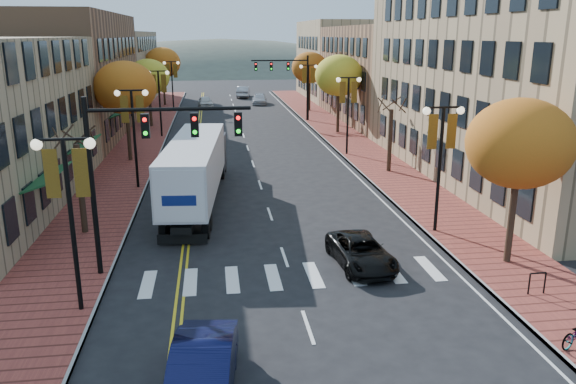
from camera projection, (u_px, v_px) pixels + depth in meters
name	position (u px, v px, depth m)	size (l,w,h in m)	color
ground	(299.00, 299.00, 20.12)	(200.00, 200.00, 0.00)	black
sidewalk_left	(143.00, 140.00, 49.93)	(4.00, 85.00, 0.15)	brown
sidewalk_right	(341.00, 135.00, 52.25)	(4.00, 85.00, 0.15)	brown
building_left_mid	(53.00, 76.00, 50.77)	(12.00, 24.00, 11.00)	brown
building_left_far	(104.00, 68.00, 74.82)	(12.00, 26.00, 9.50)	#9E8966
building_right_near	(548.00, 61.00, 35.73)	(15.00, 28.00, 15.00)	#997F5B
building_right_mid	(408.00, 74.00, 61.20)	(15.00, 24.00, 10.00)	brown
building_right_far	(357.00, 60.00, 82.05)	(15.00, 20.00, 11.00)	#9E8966
tree_left_a	(81.00, 189.00, 25.98)	(0.28, 0.28, 4.20)	#382619
tree_left_b	(125.00, 88.00, 40.37)	(4.48, 4.48, 7.21)	#382619
tree_left_c	(148.00, 77.00, 55.74)	(4.16, 4.16, 6.69)	#382619
tree_left_d	(163.00, 63.00, 72.76)	(4.61, 4.61, 7.42)	#382619
tree_right_a	(520.00, 144.00, 21.81)	(4.16, 4.16, 6.69)	#382619
tree_right_b	(390.00, 140.00, 37.83)	(0.28, 0.28, 4.20)	#382619
tree_right_c	(339.00, 76.00, 52.23)	(4.48, 4.48, 7.21)	#382619
tree_right_d	(310.00, 68.00, 67.53)	(4.35, 4.35, 7.00)	#382619
lamp_left_a	(68.00, 192.00, 17.98)	(1.96, 0.36, 6.05)	black
lamp_left_b	(133.00, 119.00, 33.24)	(1.96, 0.36, 6.05)	black
lamp_left_c	(159.00, 90.00, 50.41)	(1.96, 0.36, 6.05)	black
lamp_left_d	(172.00, 76.00, 67.58)	(1.96, 0.36, 6.05)	black
lamp_right_a	(441.00, 145.00, 25.64)	(1.96, 0.36, 6.05)	black
lamp_right_b	(348.00, 100.00, 42.81)	(1.96, 0.36, 6.05)	black
lamp_right_c	(308.00, 81.00, 59.98)	(1.96, 0.36, 6.05)	black
traffic_mast_near	(142.00, 152.00, 20.93)	(6.10, 0.35, 7.00)	black
traffic_mast_far	(290.00, 76.00, 59.54)	(6.10, 0.34, 7.00)	black
semi_truck	(197.00, 164.00, 31.25)	(3.63, 15.01, 3.72)	black
navy_sedan	(202.00, 373.00, 14.45)	(1.59, 4.55, 1.50)	#0D0F34
black_suv	(361.00, 252.00, 22.87)	(2.01, 4.36, 1.21)	black
car_far_white	(205.00, 102.00, 72.35)	(1.73, 4.30, 1.46)	silver
car_far_silver	(259.00, 99.00, 75.98)	(1.89, 4.64, 1.35)	#A9AAB1
car_far_oncoming	(243.00, 92.00, 84.13)	(1.75, 5.01, 1.65)	#A09FA6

